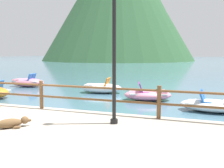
{
  "coord_description": "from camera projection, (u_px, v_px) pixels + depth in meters",
  "views": [
    {
      "loc": [
        5.25,
        -5.91,
        2.29
      ],
      "look_at": [
        1.28,
        5.0,
        0.9
      ],
      "focal_mm": 42.48,
      "sensor_mm": 36.0,
      "label": 1
    }
  ],
  "objects": [
    {
      "name": "ground_plane",
      "position": [
        175.0,
        66.0,
        44.89
      ],
      "size": [
        200.0,
        200.0,
        0.0
      ],
      "primitive_type": "plane",
      "color": "#477084"
    },
    {
      "name": "dock_railing",
      "position": [
        41.0,
        92.0,
        8.9
      ],
      "size": [
        23.92,
        0.12,
        0.95
      ],
      "color": "brown",
      "rests_on": "promenade_dock"
    },
    {
      "name": "lamp_post",
      "position": [
        114.0,
        18.0,
        6.76
      ],
      "size": [
        0.28,
        0.28,
        4.62
      ],
      "color": "black",
      "rests_on": "promenade_dock"
    },
    {
      "name": "dog_resting",
      "position": [
        12.0,
        123.0,
        6.68
      ],
      "size": [
        0.79,
        0.82,
        0.26
      ],
      "color": "brown",
      "rests_on": "promenade_dock"
    },
    {
      "name": "pedal_boat_2",
      "position": [
        148.0,
        95.0,
        12.72
      ],
      "size": [
        2.53,
        1.93,
        0.85
      ],
      "color": "pink",
      "rests_on": "ground"
    },
    {
      "name": "pedal_boat_4",
      "position": [
        101.0,
        88.0,
        15.05
      ],
      "size": [
        2.51,
        1.55,
        0.87
      ],
      "color": "white",
      "rests_on": "ground"
    },
    {
      "name": "pedal_boat_5",
      "position": [
        212.0,
        105.0,
        10.27
      ],
      "size": [
        2.49,
        1.39,
        0.83
      ],
      "color": "white",
      "rests_on": "ground"
    },
    {
      "name": "pedal_boat_6",
      "position": [
        27.0,
        82.0,
        17.76
      ],
      "size": [
        2.45,
        1.37,
        0.89
      ],
      "color": "pink",
      "rests_on": "ground"
    },
    {
      "name": "cliff_headland",
      "position": [
        123.0,
        0.0,
        75.65
      ],
      "size": [
        43.04,
        43.04,
        36.37
      ],
      "color": "#2D5633",
      "rests_on": "ground"
    }
  ]
}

